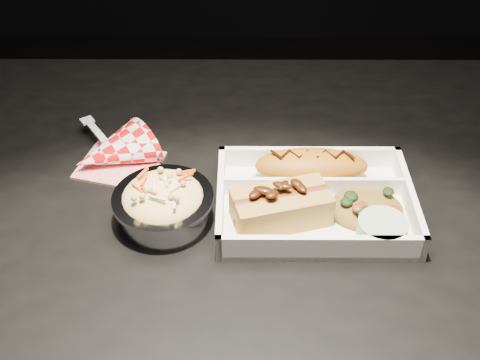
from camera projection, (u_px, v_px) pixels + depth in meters
name	position (u px, v px, depth m)	size (l,w,h in m)	color
dining_table	(244.00, 254.00, 0.85)	(1.20, 0.80, 0.75)	black
food_tray	(314.00, 204.00, 0.78)	(0.25, 0.18, 0.04)	white
fried_pastry	(311.00, 166.00, 0.81)	(0.15, 0.06, 0.04)	#B56612
hotdog	(281.00, 205.00, 0.74)	(0.13, 0.09, 0.06)	#B98B3F
fried_rice_mound	(367.00, 203.00, 0.76)	(0.10, 0.08, 0.03)	olive
cupcake_liner	(382.00, 231.00, 0.72)	(0.06, 0.06, 0.03)	#A7C192
foil_coleslaw_cup	(163.00, 202.00, 0.75)	(0.13, 0.13, 0.07)	silver
napkin_fork	(113.00, 152.00, 0.85)	(0.15, 0.16, 0.10)	red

